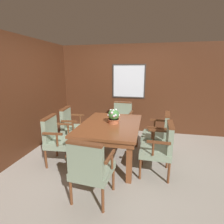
# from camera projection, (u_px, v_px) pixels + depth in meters

# --- Properties ---
(ground_plane) EXTENTS (14.00, 14.00, 0.00)m
(ground_plane) POSITION_uv_depth(u_px,v_px,m) (113.00, 161.00, 3.51)
(ground_plane) COLOR #A39E93
(wall_back) EXTENTS (7.20, 0.08, 2.45)m
(wall_back) POSITION_uv_depth(u_px,v_px,m) (126.00, 89.00, 5.01)
(wall_back) COLOR #4C2816
(wall_back) RESTS_ON ground_plane
(wall_left) EXTENTS (0.06, 7.20, 2.45)m
(wall_left) POSITION_uv_depth(u_px,v_px,m) (23.00, 97.00, 3.60)
(wall_left) COLOR #4C2816
(wall_left) RESTS_ON ground_plane
(dining_table) EXTENTS (1.13, 1.58, 0.75)m
(dining_table) POSITION_uv_depth(u_px,v_px,m) (110.00, 128.00, 3.45)
(dining_table) COLOR brown
(dining_table) RESTS_ON ground_plane
(chair_head_near) EXTENTS (0.60, 0.56, 0.94)m
(chair_head_near) POSITION_uv_depth(u_px,v_px,m) (90.00, 167.00, 2.34)
(chair_head_near) COLOR brown
(chair_head_near) RESTS_ON ground_plane
(chair_right_near) EXTENTS (0.54, 0.58, 0.94)m
(chair_right_near) POSITION_uv_depth(u_px,v_px,m) (160.00, 146.00, 2.96)
(chair_right_near) COLOR brown
(chair_right_near) RESTS_ON ground_plane
(chair_right_far) EXTENTS (0.57, 0.61, 0.94)m
(chair_right_far) POSITION_uv_depth(u_px,v_px,m) (159.00, 133.00, 3.59)
(chair_right_far) COLOR brown
(chair_right_far) RESTS_ON ground_plane
(chair_left_far) EXTENTS (0.57, 0.61, 0.94)m
(chair_left_far) POSITION_uv_depth(u_px,v_px,m) (72.00, 126.00, 4.04)
(chair_left_far) COLOR brown
(chair_left_far) RESTS_ON ground_plane
(chair_left_near) EXTENTS (0.56, 0.60, 0.94)m
(chair_left_near) POSITION_uv_depth(u_px,v_px,m) (58.00, 138.00, 3.34)
(chair_left_near) COLOR brown
(chair_left_near) RESTS_ON ground_plane
(chair_head_far) EXTENTS (0.60, 0.56, 0.94)m
(chair_head_far) POSITION_uv_depth(u_px,v_px,m) (121.00, 118.00, 4.64)
(chair_head_far) COLOR brown
(chair_head_far) RESTS_ON ground_plane
(potted_plant) EXTENTS (0.24, 0.24, 0.29)m
(potted_plant) POSITION_uv_depth(u_px,v_px,m) (114.00, 116.00, 3.43)
(potted_plant) COLOR #B2603D
(potted_plant) RESTS_ON dining_table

